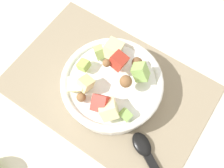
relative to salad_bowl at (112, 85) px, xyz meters
The scene contains 4 objects.
ground_plane 0.05m from the salad_bowl, 26.19° to the right, with size 2.40×2.40×0.00m, color silver.
placemat 0.05m from the salad_bowl, 26.19° to the right, with size 0.48×0.32×0.01m, color gray.
salad_bowl is the anchor object (origin of this frame).
serving_spoon 0.19m from the salad_bowl, 151.16° to the left, with size 0.21×0.13×0.01m.
Camera 1 is at (-0.15, 0.21, 0.59)m, focal length 42.27 mm.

